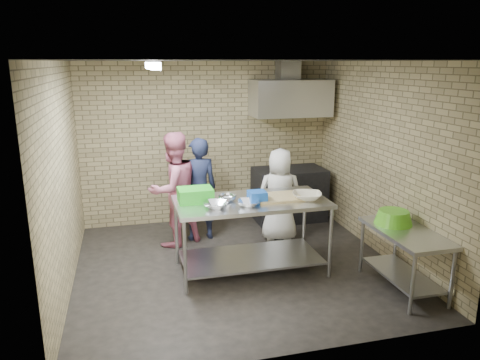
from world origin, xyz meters
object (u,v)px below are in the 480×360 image
object	(u,v)px
prep_table	(251,236)
blue_tub	(257,197)
side_counter	(403,260)
bottle_green	(311,102)
green_crate	(195,195)
man_navy	(199,189)
woman_white	(280,195)
stove	(289,194)
woman_pink	(174,190)
green_basin	(393,217)
bottle_red	(289,101)

from	to	relation	value
prep_table	blue_tub	distance (m)	0.57
side_counter	bottle_green	xyz separation A→B (m)	(0.00, 2.99, 1.64)
green_crate	man_navy	world-z (taller)	man_navy
side_counter	man_navy	xyz separation A→B (m)	(-2.12, 2.22, 0.42)
green_crate	bottle_green	xyz separation A→B (m)	(2.34, 1.93, 0.96)
green_crate	bottle_green	bearing A→B (deg)	39.47
green_crate	woman_white	world-z (taller)	woman_white
green_crate	blue_tub	world-z (taller)	green_crate
prep_table	bottle_green	distance (m)	3.04
stove	bottle_green	xyz separation A→B (m)	(0.45, 0.24, 1.57)
stove	bottle_green	distance (m)	1.65
prep_table	woman_pink	xyz separation A→B (m)	(-0.87, 1.16, 0.37)
man_navy	woman_white	xyz separation A→B (m)	(1.19, -0.34, -0.08)
green_crate	woman_white	size ratio (longest dim) A/B	0.30
blue_tub	stove	bearing A→B (deg)	59.09
prep_table	side_counter	distance (m)	1.90
stove	green_basin	world-z (taller)	green_basin
bottle_red	side_counter	bearing A→B (deg)	-82.38
bottle_green	prep_table	bearing A→B (deg)	-128.72
prep_table	man_navy	xyz separation A→B (m)	(-0.47, 1.28, 0.31)
green_crate	green_basin	distance (m)	2.47
prep_table	woman_white	bearing A→B (deg)	52.78
bottle_red	bottle_green	xyz separation A→B (m)	(0.40, 0.00, -0.01)
blue_tub	green_basin	size ratio (longest dim) A/B	0.47
bottle_red	green_basin	bearing A→B (deg)	-82.10
bottle_green	stove	bearing A→B (deg)	-151.93
side_counter	stove	size ratio (longest dim) A/B	1.00
stove	bottle_green	bearing A→B (deg)	28.07
stove	man_navy	size ratio (longest dim) A/B	0.75
green_basin	bottle_red	size ratio (longest dim) A/B	2.56
side_counter	green_basin	world-z (taller)	green_basin
blue_tub	green_basin	bearing A→B (deg)	-20.56
bottle_green	bottle_red	bearing A→B (deg)	180.00
green_crate	woman_pink	xyz separation A→B (m)	(-0.17, 1.04, -0.20)
bottle_red	man_navy	xyz separation A→B (m)	(-1.72, -0.77, -1.23)
bottle_red	woman_pink	bearing A→B (deg)	-157.23
prep_table	man_navy	world-z (taller)	man_navy
side_counter	green_basin	xyz separation A→B (m)	(-0.02, 0.25, 0.46)
bottle_red	bottle_green	bearing A→B (deg)	0.00
green_basin	woman_pink	xyz separation A→B (m)	(-2.49, 1.85, 0.02)
blue_tub	bottle_green	xyz separation A→B (m)	(1.59, 2.15, 0.97)
prep_table	man_navy	bearing A→B (deg)	110.28
stove	green_crate	xyz separation A→B (m)	(-1.89, -1.69, 0.61)
bottle_green	side_counter	bearing A→B (deg)	-90.00
green_crate	man_navy	xyz separation A→B (m)	(0.23, 1.16, -0.26)
blue_tub	woman_white	world-z (taller)	woman_white
stove	green_basin	size ratio (longest dim) A/B	2.61
woman_white	green_basin	bearing A→B (deg)	133.04
bottle_green	woman_pink	size ratio (longest dim) A/B	0.09
prep_table	blue_tub	size ratio (longest dim) A/B	9.00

